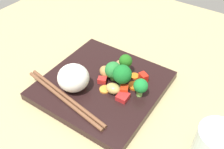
% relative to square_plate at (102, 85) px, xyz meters
% --- Properties ---
extents(ground_plane, '(1.10, 1.10, 0.02)m').
position_rel_square_plate_xyz_m(ground_plane, '(0.00, 0.00, -0.02)').
color(ground_plane, tan).
extents(square_plate, '(0.28, 0.28, 0.02)m').
position_rel_square_plate_xyz_m(square_plate, '(0.00, 0.00, 0.00)').
color(square_plate, black).
rests_on(square_plate, ground_plane).
extents(rice_mound, '(0.10, 0.10, 0.07)m').
position_rel_square_plate_xyz_m(rice_mound, '(-0.04, -0.05, 0.04)').
color(rice_mound, white).
rests_on(rice_mound, square_plate).
extents(broccoli_floret_0, '(0.04, 0.04, 0.06)m').
position_rel_square_plate_xyz_m(broccoli_floret_0, '(0.05, 0.01, 0.05)').
color(broccoli_floret_0, '#73B45F').
rests_on(broccoli_floret_0, square_plate).
extents(broccoli_floret_1, '(0.03, 0.03, 0.05)m').
position_rel_square_plate_xyz_m(broccoli_floret_1, '(0.03, 0.06, 0.04)').
color(broccoli_floret_1, '#66A14B').
rests_on(broccoli_floret_1, square_plate).
extents(broccoli_floret_2, '(0.04, 0.04, 0.05)m').
position_rel_square_plate_xyz_m(broccoli_floret_2, '(0.02, 0.02, 0.04)').
color(broccoli_floret_2, '#79BB5C').
rests_on(broccoli_floret_2, square_plate).
extents(broccoli_floret_3, '(0.03, 0.03, 0.04)m').
position_rel_square_plate_xyz_m(broccoli_floret_3, '(0.09, 0.02, 0.04)').
color(broccoli_floret_3, '#80BD52').
rests_on(broccoli_floret_3, square_plate).
extents(carrot_slice_0, '(0.04, 0.04, 0.01)m').
position_rel_square_plate_xyz_m(carrot_slice_0, '(0.07, 0.03, 0.01)').
color(carrot_slice_0, orange).
rests_on(carrot_slice_0, square_plate).
extents(carrot_slice_1, '(0.04, 0.04, 0.00)m').
position_rel_square_plate_xyz_m(carrot_slice_1, '(0.02, -0.02, 0.01)').
color(carrot_slice_1, orange).
rests_on(carrot_slice_1, square_plate).
extents(carrot_slice_2, '(0.02, 0.02, 0.00)m').
position_rel_square_plate_xyz_m(carrot_slice_2, '(0.05, 0.06, 0.01)').
color(carrot_slice_2, orange).
rests_on(carrot_slice_2, square_plate).
extents(pepper_chunk_0, '(0.03, 0.03, 0.01)m').
position_rel_square_plate_xyz_m(pepper_chunk_0, '(0.07, -0.02, 0.02)').
color(pepper_chunk_0, red).
rests_on(pepper_chunk_0, square_plate).
extents(pepper_chunk_1, '(0.02, 0.03, 0.02)m').
position_rel_square_plate_xyz_m(pepper_chunk_1, '(0.06, 0.00, 0.02)').
color(pepper_chunk_1, red).
rests_on(pepper_chunk_1, square_plate).
extents(pepper_chunk_2, '(0.03, 0.02, 0.02)m').
position_rel_square_plate_xyz_m(pepper_chunk_2, '(0.08, 0.06, 0.02)').
color(pepper_chunk_2, red).
rests_on(pepper_chunk_2, square_plate).
extents(pepper_chunk_3, '(0.03, 0.02, 0.01)m').
position_rel_square_plate_xyz_m(pepper_chunk_3, '(0.00, -0.00, 0.02)').
color(pepper_chunk_3, red).
rests_on(pepper_chunk_3, square_plate).
extents(pepper_chunk_4, '(0.03, 0.03, 0.02)m').
position_rel_square_plate_xyz_m(pepper_chunk_4, '(-0.00, 0.05, 0.02)').
color(pepper_chunk_4, red).
rests_on(pepper_chunk_4, square_plate).
extents(chicken_piece_0, '(0.04, 0.03, 0.02)m').
position_rel_square_plate_xyz_m(chicken_piece_0, '(0.04, 0.04, 0.02)').
color(chicken_piece_0, tan).
rests_on(chicken_piece_0, square_plate).
extents(chicken_piece_1, '(0.04, 0.03, 0.02)m').
position_rel_square_plate_xyz_m(chicken_piece_1, '(0.04, -0.01, 0.02)').
color(chicken_piece_1, tan).
rests_on(chicken_piece_1, square_plate).
extents(chicken_piece_2, '(0.04, 0.04, 0.02)m').
position_rel_square_plate_xyz_m(chicken_piece_2, '(0.01, 0.07, 0.02)').
color(chicken_piece_2, tan).
rests_on(chicken_piece_2, square_plate).
extents(chicken_piece_3, '(0.04, 0.04, 0.03)m').
position_rel_square_plate_xyz_m(chicken_piece_3, '(-0.01, 0.02, 0.02)').
color(chicken_piece_3, '#BB8749').
rests_on(chicken_piece_3, square_plate).
extents(chopstick_pair, '(0.25, 0.05, 0.01)m').
position_rel_square_plate_xyz_m(chopstick_pair, '(-0.04, -0.09, 0.01)').
color(chopstick_pair, brown).
rests_on(chopstick_pair, square_plate).
extents(drinking_glass, '(0.08, 0.08, 0.08)m').
position_rel_square_plate_xyz_m(drinking_glass, '(0.28, -0.04, 0.03)').
color(drinking_glass, silver).
rests_on(drinking_glass, ground_plane).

